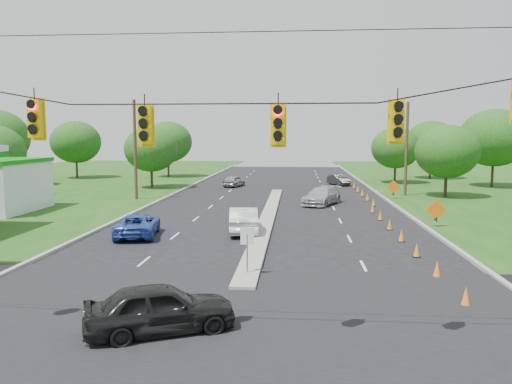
{
  "coord_description": "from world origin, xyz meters",
  "views": [
    {
      "loc": [
        1.98,
        -13.95,
        5.77
      ],
      "look_at": [
        -0.16,
        12.39,
        2.8
      ],
      "focal_mm": 35.0,
      "sensor_mm": 36.0,
      "label": 1
    }
  ],
  "objects": [
    {
      "name": "tree_6",
      "position": [
        -16.0,
        55.0,
        4.96
      ],
      "size": [
        6.72,
        6.72,
        7.84
      ],
      "color": "black",
      "rests_on": "ground"
    },
    {
      "name": "cone_10",
      "position": [
        8.36,
        38.0,
        0.35
      ],
      "size": [
        0.32,
        0.32,
        0.7
      ],
      "primitive_type": "cone",
      "color": "orange",
      "rests_on": "ground"
    },
    {
      "name": "cone_12",
      "position": [
        8.36,
        45.0,
        0.35
      ],
      "size": [
        0.32,
        0.32,
        0.7
      ],
      "primitive_type": "cone",
      "color": "orange",
      "rests_on": "ground"
    },
    {
      "name": "cone_3",
      "position": [
        7.76,
        13.5,
        0.35
      ],
      "size": [
        0.32,
        0.32,
        0.7
      ],
      "primitive_type": "cone",
      "color": "orange",
      "rests_on": "ground"
    },
    {
      "name": "cone_4",
      "position": [
        7.76,
        17.0,
        0.35
      ],
      "size": [
        0.32,
        0.32,
        0.7
      ],
      "primitive_type": "cone",
      "color": "orange",
      "rests_on": "ground"
    },
    {
      "name": "cone_1",
      "position": [
        7.76,
        6.5,
        0.35
      ],
      "size": [
        0.32,
        0.32,
        0.7
      ],
      "primitive_type": "cone",
      "color": "orange",
      "rests_on": "ground"
    },
    {
      "name": "curb_left",
      "position": [
        -10.1,
        30.0,
        0.0
      ],
      "size": [
        0.25,
        110.0,
        0.16
      ],
      "primitive_type": "cube",
      "color": "gray",
      "rests_on": "ground"
    },
    {
      "name": "tree_10",
      "position": [
        24.0,
        44.0,
        5.58
      ],
      "size": [
        7.56,
        7.56,
        8.82
      ],
      "color": "black",
      "rests_on": "ground"
    },
    {
      "name": "cone_8",
      "position": [
        8.36,
        31.0,
        0.35
      ],
      "size": [
        0.32,
        0.32,
        0.7
      ],
      "primitive_type": "cone",
      "color": "orange",
      "rests_on": "ground"
    },
    {
      "name": "cone_0",
      "position": [
        7.76,
        3.0,
        0.35
      ],
      "size": [
        0.32,
        0.32,
        0.7
      ],
      "primitive_type": "cone",
      "color": "orange",
      "rests_on": "ground"
    },
    {
      "name": "median_sign",
      "position": [
        0.0,
        6.0,
        1.46
      ],
      "size": [
        0.55,
        0.06,
        2.05
      ],
      "color": "gray",
      "rests_on": "ground"
    },
    {
      "name": "tree_11",
      "position": [
        20.0,
        55.0,
        4.96
      ],
      "size": [
        6.72,
        6.72,
        7.84
      ],
      "color": "black",
      "rests_on": "ground"
    },
    {
      "name": "work_sign_1",
      "position": [
        10.8,
        18.0,
        1.09
      ],
      "size": [
        1.27,
        0.58,
        1.37
      ],
      "color": "black",
      "rests_on": "ground"
    },
    {
      "name": "utility_pole_far_right",
      "position": [
        12.5,
        35.0,
        4.5
      ],
      "size": [
        0.28,
        0.28,
        9.0
      ],
      "primitive_type": "cylinder",
      "color": "#422D1C",
      "rests_on": "ground"
    },
    {
      "name": "black_sedan",
      "position": [
        -1.96,
        -0.06,
        0.75
      ],
      "size": [
        4.71,
        3.38,
        1.49
      ],
      "primitive_type": "imported",
      "rotation": [
        0.0,
        0.0,
        1.99
      ],
      "color": "black",
      "rests_on": "ground"
    },
    {
      "name": "cone_11",
      "position": [
        8.36,
        41.5,
        0.35
      ],
      "size": [
        0.32,
        0.32,
        0.7
      ],
      "primitive_type": "cone",
      "color": "orange",
      "rests_on": "ground"
    },
    {
      "name": "white_sedan",
      "position": [
        -1.16,
        15.39,
        0.77
      ],
      "size": [
        2.17,
        4.85,
        1.55
      ],
      "primitive_type": "imported",
      "rotation": [
        0.0,
        0.0,
        3.26
      ],
      "color": "silver",
      "rests_on": "ground"
    },
    {
      "name": "cone_2",
      "position": [
        7.76,
        10.0,
        0.35
      ],
      "size": [
        0.32,
        0.32,
        0.7
      ],
      "primitive_type": "cone",
      "color": "orange",
      "rests_on": "ground"
    },
    {
      "name": "curb_right",
      "position": [
        10.1,
        30.0,
        0.0
      ],
      "size": [
        0.25,
        110.0,
        0.16
      ],
      "primitive_type": "cube",
      "color": "gray",
      "rests_on": "ground"
    },
    {
      "name": "cone_5",
      "position": [
        7.76,
        20.5,
        0.35
      ],
      "size": [
        0.32,
        0.32,
        0.7
      ],
      "primitive_type": "cone",
      "color": "orange",
      "rests_on": "ground"
    },
    {
      "name": "tree_5",
      "position": [
        -14.0,
        40.0,
        4.34
      ],
      "size": [
        5.88,
        5.88,
        6.86
      ],
      "color": "black",
      "rests_on": "ground"
    },
    {
      "name": "tree_12",
      "position": [
        14.0,
        48.0,
        4.34
      ],
      "size": [
        5.88,
        5.88,
        6.86
      ],
      "color": "black",
      "rests_on": "ground"
    },
    {
      "name": "cone_6",
      "position": [
        7.76,
        24.0,
        0.35
      ],
      "size": [
        0.32,
        0.32,
        0.7
      ],
      "primitive_type": "cone",
      "color": "orange",
      "rests_on": "ground"
    },
    {
      "name": "work_sign_2",
      "position": [
        10.8,
        32.0,
        1.09
      ],
      "size": [
        1.27,
        0.58,
        1.37
      ],
      "color": "black",
      "rests_on": "ground"
    },
    {
      "name": "dark_car_receding",
      "position": [
        6.95,
        45.19,
        0.63
      ],
      "size": [
        2.67,
        4.02,
        1.25
      ],
      "primitive_type": "imported",
      "rotation": [
        0.0,
        0.0,
        0.39
      ],
      "color": "black",
      "rests_on": "ground"
    },
    {
      "name": "blue_pickup",
      "position": [
        -7.15,
        13.86,
        0.66
      ],
      "size": [
        2.96,
        5.08,
        1.33
      ],
      "primitive_type": "imported",
      "rotation": [
        0.0,
        0.0,
        3.31
      ],
      "color": "#2C4BA9",
      "rests_on": "ground"
    },
    {
      "name": "silver_car_far",
      "position": [
        4.13,
        28.12,
        0.74
      ],
      "size": [
        3.96,
        5.5,
        1.48
      ],
      "primitive_type": "imported",
      "rotation": [
        0.0,
        0.0,
        -0.42
      ],
      "color": "#A4A4A9",
      "rests_on": "ground"
    },
    {
      "name": "tree_9",
      "position": [
        16.0,
        34.0,
        4.34
      ],
      "size": [
        5.88,
        5.88,
        6.86
      ],
      "color": "black",
      "rests_on": "ground"
    },
    {
      "name": "cross_street",
      "position": [
        0.0,
        0.0,
        0.0
      ],
      "size": [
        160.0,
        14.0,
        0.02
      ],
      "primitive_type": "cube",
      "color": "black",
      "rests_on": "ground"
    },
    {
      "name": "cone_9",
      "position": [
        8.36,
        34.5,
        0.35
      ],
      "size": [
        0.32,
        0.32,
        0.7
      ],
      "primitive_type": "cone",
      "color": "orange",
      "rests_on": "ground"
    },
    {
      "name": "cone_7",
      "position": [
        8.36,
        27.5,
        0.35
      ],
      "size": [
        0.32,
        0.32,
        0.7
      ],
      "primitive_type": "cone",
      "color": "orange",
      "rests_on": "ground"
    },
    {
      "name": "utility_pole_far_left",
      "position": [
        -12.5,
        30.0,
        4.5
      ],
      "size": [
        0.28,
        0.28,
        9.0
      ],
      "primitive_type": "cylinder",
      "color": "#422D1C",
      "rests_on": "ground"
    },
    {
      "name": "silver_car_oncoming",
      "position": [
        -5.13,
        42.53,
        0.65
      ],
      "size": [
        2.55,
        4.1,
        1.3
      ],
      "primitive_type": "imported",
      "rotation": [
        0.0,
        0.0,
        2.86
      ],
      "color": "gray",
      "rests_on": "ground"
    },
    {
      "name": "median",
      "position": [
        0.0,
        21.0,
        0.0
      ],
      "size": [
        1.0,
        34.0,
        0.18
      ],
      "primitive_type": "cube",
      "color": "gray",
      "rests_on": "ground"
    },
    {
      "name": "ground",
      "position": [
        0.0,
        0.0,
        0.0
      ],
      "size": [
        160.0,
        160.0,
        0.0
      ],
      "primitive_type": "plane",
      "color": "black",
      "rests_on": "ground"
    },
    {
      "name": "signal_span",
      "position": [
        -0.05,
        -1.0,
        4.97
      ],
      "size": [
        25.6,
        0.32,
        9.0
      ],
      "color": "#422D1C",
      "rests_on": "ground"
    },
    {
      "name": "tree_4",
      "position": [
        -28.0,
        52.0,
        4.96
      ],
      "size": [
        6.72,
        6.72,
        7.84
      ],
      "color": "black",
      "rests_on": "ground"
    }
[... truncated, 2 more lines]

